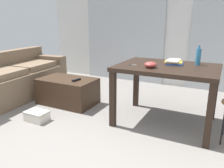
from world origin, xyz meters
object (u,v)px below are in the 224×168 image
(bottle_near, at_px, (198,57))
(bowl, at_px, (151,65))
(coffee_table, at_px, (68,91))
(couch, at_px, (15,79))
(scissors, at_px, (132,65))
(craft_table, at_px, (167,74))
(shoebox, at_px, (37,116))
(tv_remote_primary, at_px, (76,80))
(book_stack, at_px, (174,62))

(bottle_near, height_order, bowl, bottle_near)
(coffee_table, height_order, bowl, bowl)
(couch, distance_m, scissors, 2.26)
(bottle_near, distance_m, bowl, 0.65)
(coffee_table, distance_m, craft_table, 1.65)
(bottle_near, bearing_deg, couch, -172.73)
(shoebox, bearing_deg, scissors, 25.60)
(coffee_table, relative_size, tv_remote_primary, 5.54)
(couch, relative_size, coffee_table, 2.19)
(couch, relative_size, book_stack, 7.60)
(bottle_near, bearing_deg, book_stack, -163.27)
(tv_remote_primary, bearing_deg, bottle_near, 17.46)
(couch, height_order, shoebox, couch)
(bottle_near, relative_size, scissors, 2.30)
(craft_table, bearing_deg, coffee_table, -179.71)
(bottle_near, xyz_separation_m, book_stack, (-0.28, -0.08, -0.08))
(couch, distance_m, bottle_near, 3.03)
(bowl, relative_size, scissors, 1.37)
(couch, relative_size, craft_table, 1.61)
(bottle_near, height_order, tv_remote_primary, bottle_near)
(couch, height_order, tv_remote_primary, couch)
(craft_table, distance_m, bowl, 0.30)
(bowl, bearing_deg, book_stack, 60.47)
(bottle_near, distance_m, book_stack, 0.30)
(coffee_table, xyz_separation_m, craft_table, (1.58, 0.01, 0.46))
(coffee_table, xyz_separation_m, shoebox, (0.03, -0.73, -0.14))
(craft_table, xyz_separation_m, tv_remote_primary, (-1.38, -0.04, -0.24))
(scissors, bearing_deg, bowl, -7.09)
(couch, xyz_separation_m, craft_table, (2.63, 0.16, 0.35))
(scissors, height_order, tv_remote_primary, scissors)
(craft_table, bearing_deg, bottle_near, 33.69)
(bowl, distance_m, book_stack, 0.41)
(bottle_near, bearing_deg, shoebox, -153.10)
(bowl, bearing_deg, bottle_near, 42.33)
(bottle_near, relative_size, shoebox, 0.81)
(couch, xyz_separation_m, tv_remote_primary, (1.25, 0.12, 0.11))
(craft_table, height_order, bottle_near, bottle_near)
(bowl, distance_m, scissors, 0.26)
(tv_remote_primary, xyz_separation_m, shoebox, (-0.17, -0.69, -0.36))
(bowl, height_order, scissors, bowl)
(bottle_near, height_order, shoebox, bottle_near)
(book_stack, height_order, scissors, book_stack)
(bottle_near, distance_m, tv_remote_primary, 1.78)
(book_stack, height_order, shoebox, book_stack)
(craft_table, distance_m, book_stack, 0.19)
(bottle_near, height_order, book_stack, bottle_near)
(bottle_near, xyz_separation_m, scissors, (-0.73, -0.40, -0.10))
(bowl, relative_size, shoebox, 0.48)
(scissors, bearing_deg, book_stack, 35.20)
(coffee_table, bearing_deg, scissors, -8.65)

